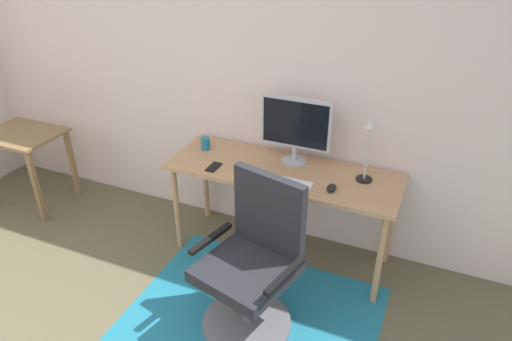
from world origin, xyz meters
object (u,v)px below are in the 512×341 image
(monitor, at_px, (296,126))
(office_chair, at_px, (253,272))
(coffee_cup, at_px, (205,143))
(side_table, at_px, (25,147))
(cell_phone, at_px, (213,167))
(desk_lamp, at_px, (369,143))
(computer_mouse, at_px, (331,188))
(desk, at_px, (282,179))
(keyboard, at_px, (280,182))

(monitor, relative_size, office_chair, 0.50)
(coffee_cup, distance_m, side_table, 1.69)
(coffee_cup, xyz_separation_m, cell_phone, (0.20, -0.24, -0.04))
(coffee_cup, xyz_separation_m, desk_lamp, (1.23, 0.00, 0.23))
(computer_mouse, relative_size, desk_lamp, 0.23)
(monitor, bearing_deg, desk, -102.54)
(cell_phone, bearing_deg, computer_mouse, 2.75)
(desk_lamp, bearing_deg, desk, -171.66)
(monitor, xyz_separation_m, office_chair, (0.05, -0.87, -0.62))
(desk_lamp, bearing_deg, office_chair, -120.87)
(desk_lamp, relative_size, office_chair, 0.44)
(coffee_cup, xyz_separation_m, side_table, (-1.66, -0.27, -0.23))
(computer_mouse, xyz_separation_m, office_chair, (-0.31, -0.59, -0.35))
(office_chair, bearing_deg, desk, 110.40)
(desk, height_order, desk_lamp, desk_lamp)
(coffee_cup, bearing_deg, side_table, -170.89)
(desk, bearing_deg, cell_phone, -160.64)
(coffee_cup, bearing_deg, desk, -6.74)
(keyboard, xyz_separation_m, desk_lamp, (0.51, 0.26, 0.27))
(desk, height_order, keyboard, keyboard)
(monitor, xyz_separation_m, coffee_cup, (-0.70, -0.07, -0.24))
(desk, xyz_separation_m, desk_lamp, (0.56, 0.08, 0.35))
(keyboard, bearing_deg, desk_lamp, 26.98)
(desk, distance_m, office_chair, 0.77)
(side_table, bearing_deg, desk, 4.60)
(keyboard, xyz_separation_m, coffee_cup, (-0.71, 0.26, 0.04))
(monitor, relative_size, cell_phone, 3.69)
(keyboard, height_order, side_table, keyboard)
(keyboard, bearing_deg, coffee_cup, 160.18)
(keyboard, xyz_separation_m, cell_phone, (-0.52, 0.01, -0.00))
(desk, xyz_separation_m, computer_mouse, (0.39, -0.13, 0.09))
(cell_phone, distance_m, office_chair, 0.85)
(desk, distance_m, computer_mouse, 0.42)
(monitor, height_order, cell_phone, monitor)
(coffee_cup, height_order, office_chair, office_chair)
(desk_lamp, bearing_deg, monitor, 172.75)
(desk_lamp, height_order, side_table, desk_lamp)
(monitor, xyz_separation_m, cell_phone, (-0.50, -0.31, -0.28))
(office_chair, bearing_deg, monitor, 107.15)
(monitor, height_order, computer_mouse, monitor)
(side_table, bearing_deg, coffee_cup, 9.11)
(desk, relative_size, desk_lamp, 3.67)
(keyboard, height_order, desk_lamp, desk_lamp)
(cell_phone, bearing_deg, office_chair, -44.71)
(monitor, height_order, keyboard, monitor)
(desk, distance_m, desk_lamp, 0.67)
(computer_mouse, relative_size, coffee_cup, 1.14)
(keyboard, distance_m, desk_lamp, 0.63)
(desk, xyz_separation_m, monitor, (0.03, 0.15, 0.36))
(office_chair, height_order, side_table, office_chair)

